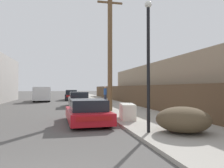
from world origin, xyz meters
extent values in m
cube|color=#9E998E|center=(5.30, 23.50, 0.06)|extent=(4.20, 63.00, 0.12)
cube|color=silver|center=(3.97, 7.31, 0.50)|extent=(0.93, 1.74, 0.76)
cube|color=white|center=(3.97, 7.31, 0.89)|extent=(0.89, 1.67, 0.03)
cube|color=#333335|center=(4.24, 7.79, 0.92)|extent=(0.06, 0.20, 0.02)
cube|color=gray|center=(4.01, 7.57, 0.91)|extent=(0.70, 0.18, 0.01)
cube|color=gray|center=(3.94, 7.06, 0.91)|extent=(0.70, 0.18, 0.01)
cube|color=red|center=(1.85, 7.22, 0.41)|extent=(2.03, 4.36, 0.52)
cube|color=black|center=(1.87, 6.83, 0.93)|extent=(1.69, 2.12, 0.52)
cube|color=#B21414|center=(1.92, 5.05, 0.50)|extent=(1.47, 0.08, 0.18)
cylinder|color=black|center=(0.99, 8.53, 0.33)|extent=(0.22, 0.67, 0.66)
cylinder|color=black|center=(2.63, 8.58, 0.33)|extent=(0.22, 0.67, 0.66)
cylinder|color=black|center=(1.07, 5.86, 0.33)|extent=(0.22, 0.67, 0.66)
cylinder|color=black|center=(2.72, 5.91, 0.33)|extent=(0.22, 0.67, 0.66)
cube|color=gray|center=(2.11, 17.05, 0.48)|extent=(1.84, 4.08, 0.67)
cube|color=black|center=(2.11, 16.89, 1.09)|extent=(1.58, 2.28, 0.53)
cube|color=#B21414|center=(2.11, 15.00, 0.60)|extent=(1.43, 0.03, 0.24)
cylinder|color=black|center=(1.32, 18.31, 0.33)|extent=(0.20, 0.66, 0.66)
cylinder|color=black|center=(2.91, 18.31, 0.33)|extent=(0.20, 0.66, 0.66)
cylinder|color=black|center=(1.31, 15.79, 0.33)|extent=(0.20, 0.66, 0.66)
cylinder|color=black|center=(2.90, 15.78, 0.33)|extent=(0.20, 0.66, 0.66)
cube|color=black|center=(1.77, 27.68, 0.50)|extent=(1.75, 4.52, 0.72)
cube|color=black|center=(1.77, 27.50, 1.14)|extent=(1.50, 2.54, 0.56)
cube|color=#B21414|center=(1.76, 25.41, 0.63)|extent=(1.35, 0.04, 0.25)
cylinder|color=black|center=(1.03, 29.09, 0.32)|extent=(0.20, 0.63, 0.63)
cylinder|color=black|center=(2.52, 29.08, 0.32)|extent=(0.20, 0.63, 0.63)
cylinder|color=black|center=(1.02, 26.29, 0.32)|extent=(0.20, 0.63, 0.63)
cylinder|color=black|center=(2.50, 26.28, 0.32)|extent=(0.20, 0.63, 0.63)
cube|color=silver|center=(-2.01, 25.68, 0.68)|extent=(2.54, 5.47, 0.94)
cube|color=silver|center=(-1.88, 24.22, 1.49)|extent=(2.16, 2.55, 0.69)
cube|color=black|center=(-1.88, 24.22, 1.51)|extent=(2.20, 2.50, 0.38)
cylinder|color=black|center=(-0.99, 24.11, 0.42)|extent=(0.33, 0.86, 0.84)
cylinder|color=black|center=(-2.75, 23.96, 0.42)|extent=(0.33, 0.86, 0.84)
cylinder|color=black|center=(-1.27, 27.39, 0.42)|extent=(0.33, 0.86, 0.84)
cylinder|color=black|center=(-3.03, 27.24, 0.42)|extent=(0.33, 0.86, 0.84)
cylinder|color=brown|center=(3.92, 11.39, 4.39)|extent=(0.33, 0.33, 8.54)
cube|color=brown|center=(3.92, 11.39, 7.80)|extent=(1.80, 0.12, 0.12)
cylinder|color=black|center=(3.76, 3.85, 2.41)|extent=(0.12, 0.12, 4.59)
sphere|color=white|center=(3.76, 3.85, 4.84)|extent=(0.26, 0.26, 0.26)
ellipsoid|color=brown|center=(4.99, 3.56, 0.59)|extent=(1.96, 1.98, 0.94)
cube|color=brown|center=(7.25, 19.48, 1.04)|extent=(0.08, 40.22, 1.83)
cube|color=gray|center=(11.23, 14.72, 1.96)|extent=(6.00, 23.00, 3.91)
cylinder|color=#282D42|center=(5.17, 19.72, 0.55)|extent=(0.28, 0.28, 0.86)
cylinder|color=#2D5193|center=(5.17, 19.72, 1.33)|extent=(0.34, 0.34, 0.68)
sphere|color=tan|center=(5.17, 19.72, 1.80)|extent=(0.26, 0.26, 0.26)
camera|label=1|loc=(0.71, -3.67, 1.76)|focal=35.00mm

